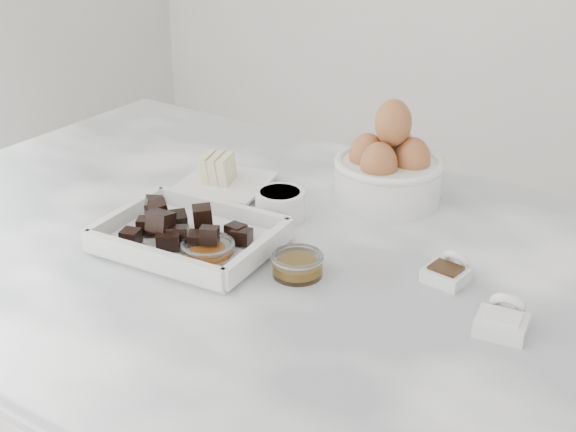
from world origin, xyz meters
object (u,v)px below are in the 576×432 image
object	(u,v)px
salt_spoon	(503,319)
zest_bowl	(208,252)
honey_bowl	(298,264)
butter_plate	(224,179)
vanilla_spoon	(448,271)
sugar_ramekin	(280,204)
chocolate_dish	(189,231)
egg_bowl	(389,168)

from	to	relation	value
salt_spoon	zest_bowl	bearing A→B (deg)	-169.59
honey_bowl	zest_bowl	bearing A→B (deg)	-159.51
butter_plate	vanilla_spoon	size ratio (longest dim) A/B	2.40
butter_plate	salt_spoon	xyz separation A→B (m)	(0.50, -0.13, -0.00)
zest_bowl	salt_spoon	xyz separation A→B (m)	(0.37, 0.07, -0.00)
sugar_ramekin	honey_bowl	world-z (taller)	sugar_ramekin
sugar_ramekin	chocolate_dish	bearing A→B (deg)	-109.39
sugar_ramekin	salt_spoon	world-z (taller)	same
butter_plate	vanilla_spoon	world-z (taller)	butter_plate
egg_bowl	zest_bowl	distance (m)	0.33
vanilla_spoon	salt_spoon	distance (m)	0.12
zest_bowl	sugar_ramekin	bearing A→B (deg)	90.22
chocolate_dish	zest_bowl	size ratio (longest dim) A/B	3.41
chocolate_dish	butter_plate	distance (m)	0.20
sugar_ramekin	salt_spoon	distance (m)	0.38
chocolate_dish	vanilla_spoon	world-z (taller)	chocolate_dish
butter_plate	vanilla_spoon	distance (m)	0.41
egg_bowl	vanilla_spoon	xyz separation A→B (m)	(0.18, -0.17, -0.04)
egg_bowl	vanilla_spoon	world-z (taller)	egg_bowl
chocolate_dish	butter_plate	world-z (taller)	chocolate_dish
honey_bowl	vanilla_spoon	distance (m)	0.19
sugar_ramekin	egg_bowl	bearing A→B (deg)	56.45
butter_plate	sugar_ramekin	world-z (taller)	butter_plate
egg_bowl	vanilla_spoon	bearing A→B (deg)	-44.23
sugar_ramekin	vanilla_spoon	size ratio (longest dim) A/B	1.09
honey_bowl	sugar_ramekin	bearing A→B (deg)	132.69
chocolate_dish	salt_spoon	size ratio (longest dim) A/B	3.30
zest_bowl	honey_bowl	bearing A→B (deg)	20.49
butter_plate	honey_bowl	world-z (taller)	butter_plate
chocolate_dish	butter_plate	bearing A→B (deg)	115.00
salt_spoon	honey_bowl	bearing A→B (deg)	-174.18
egg_bowl	honey_bowl	xyz separation A→B (m)	(0.02, -0.27, -0.04)
chocolate_dish	sugar_ramekin	bearing A→B (deg)	70.61
butter_plate	zest_bowl	size ratio (longest dim) A/B	2.17
chocolate_dish	zest_bowl	bearing A→B (deg)	-23.61
honey_bowl	zest_bowl	world-z (taller)	zest_bowl
zest_bowl	vanilla_spoon	world-z (taller)	vanilla_spoon
chocolate_dish	salt_spoon	distance (m)	0.42
honey_bowl	zest_bowl	xyz separation A→B (m)	(-0.11, -0.04, 0.00)
butter_plate	sugar_ramekin	distance (m)	0.14
sugar_ramekin	egg_bowl	distance (m)	0.18
vanilla_spoon	sugar_ramekin	bearing A→B (deg)	174.36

